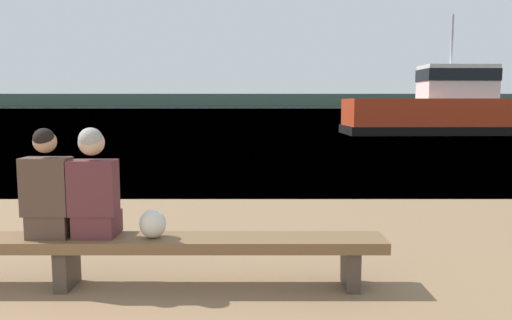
% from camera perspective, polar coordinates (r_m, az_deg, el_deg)
% --- Properties ---
extents(water_surface, '(240.00, 240.00, 0.00)m').
position_cam_1_polar(water_surface, '(128.48, -1.12, 5.78)').
color(water_surface, '#426B8E').
rests_on(water_surface, ground).
extents(far_shoreline, '(600.00, 12.00, 5.05)m').
position_cam_1_polar(far_shoreline, '(189.14, -0.82, 6.78)').
color(far_shoreline, '#384233').
rests_on(far_shoreline, ground).
extents(bench_main, '(5.69, 0.43, 0.46)m').
position_cam_1_polar(bench_main, '(4.82, -21.06, -9.25)').
color(bench_main, brown).
rests_on(bench_main, ground).
extents(person_left, '(0.41, 0.38, 0.97)m').
position_cam_1_polar(person_left, '(4.77, -22.82, -3.31)').
color(person_left, '#4C382D').
rests_on(person_left, bench_main).
extents(person_right, '(0.41, 0.39, 0.98)m').
position_cam_1_polar(person_right, '(4.63, -18.21, -3.14)').
color(person_right, '#56282D').
rests_on(person_right, bench_main).
extents(shopping_bag, '(0.23, 0.22, 0.25)m').
position_cam_1_polar(shopping_bag, '(4.53, -11.90, -7.15)').
color(shopping_bag, beige).
rests_on(shopping_bag, bench_main).
extents(tugboat_red, '(10.86, 3.71, 6.26)m').
position_cam_1_polar(tugboat_red, '(28.61, 20.85, 5.12)').
color(tugboat_red, red).
rests_on(tugboat_red, water_surface).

